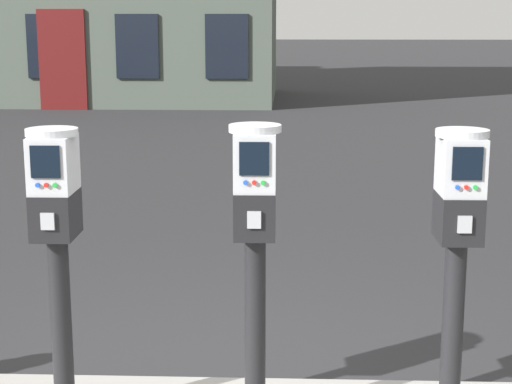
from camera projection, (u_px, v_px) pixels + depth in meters
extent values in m
cylinder|color=black|center=(62.00, 330.00, 3.59)|extent=(0.09, 0.09, 0.83)
cube|color=black|center=(56.00, 214.00, 3.49)|extent=(0.17, 0.24, 0.19)
cube|color=#A5A8AD|center=(48.00, 221.00, 3.37)|extent=(0.06, 0.01, 0.07)
cube|color=#B7BABF|center=(53.00, 164.00, 3.45)|extent=(0.17, 0.23, 0.24)
cube|color=black|center=(45.00, 162.00, 3.33)|extent=(0.12, 0.01, 0.13)
cylinder|color=blue|center=(38.00, 185.00, 3.34)|extent=(0.02, 0.01, 0.02)
cylinder|color=red|center=(46.00, 185.00, 3.34)|extent=(0.02, 0.01, 0.02)
cylinder|color=green|center=(55.00, 185.00, 3.34)|extent=(0.02, 0.01, 0.02)
cylinder|color=#B7BABF|center=(52.00, 132.00, 3.42)|extent=(0.22, 0.22, 0.03)
cylinder|color=black|center=(255.00, 331.00, 3.56)|extent=(0.09, 0.09, 0.85)
cube|color=black|center=(255.00, 213.00, 3.46)|extent=(0.17, 0.24, 0.20)
cube|color=#A5A8AD|center=(254.00, 220.00, 3.33)|extent=(0.06, 0.01, 0.07)
cube|color=#B7BABF|center=(255.00, 161.00, 3.41)|extent=(0.17, 0.23, 0.24)
cube|color=black|center=(254.00, 159.00, 3.29)|extent=(0.12, 0.01, 0.13)
cylinder|color=blue|center=(245.00, 183.00, 3.31)|extent=(0.02, 0.01, 0.02)
cylinder|color=red|center=(254.00, 183.00, 3.31)|extent=(0.02, 0.01, 0.02)
cylinder|color=green|center=(263.00, 183.00, 3.31)|extent=(0.02, 0.01, 0.02)
cylinder|color=#B7BABF|center=(255.00, 128.00, 3.38)|extent=(0.22, 0.22, 0.03)
cylinder|color=black|center=(452.00, 335.00, 3.53)|extent=(0.09, 0.09, 0.84)
cube|color=black|center=(458.00, 217.00, 3.42)|extent=(0.17, 0.24, 0.19)
cube|color=#A5A8AD|center=(465.00, 225.00, 3.30)|extent=(0.06, 0.01, 0.07)
cube|color=#B7BABF|center=(461.00, 166.00, 3.38)|extent=(0.17, 0.23, 0.24)
cube|color=black|center=(467.00, 164.00, 3.26)|extent=(0.12, 0.01, 0.13)
cylinder|color=blue|center=(457.00, 187.00, 3.28)|extent=(0.02, 0.01, 0.02)
cylinder|color=red|center=(466.00, 187.00, 3.28)|extent=(0.02, 0.01, 0.02)
cylinder|color=green|center=(475.00, 187.00, 3.28)|extent=(0.02, 0.01, 0.02)
cylinder|color=#B7BABF|center=(462.00, 133.00, 3.35)|extent=(0.22, 0.22, 0.03)
cube|color=black|center=(48.00, 46.00, 17.47)|extent=(0.90, 0.06, 1.33)
cube|color=black|center=(137.00, 46.00, 17.39)|extent=(0.90, 0.06, 1.33)
cube|color=black|center=(227.00, 46.00, 17.32)|extent=(0.90, 0.06, 1.33)
cube|color=#591414|center=(62.00, 60.00, 17.51)|extent=(1.00, 0.07, 2.10)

